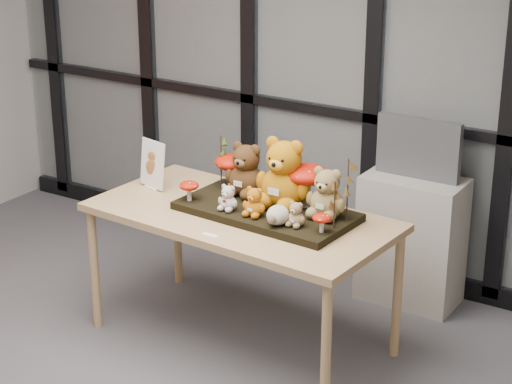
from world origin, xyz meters
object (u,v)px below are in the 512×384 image
Objects in this scene: sign_holder at (153,167)px; mushroom_back_right at (306,184)px; plush_cream_hedgehog at (278,214)px; diorama_tray at (267,211)px; cabinet at (411,240)px; monitor at (418,148)px; bear_white_bow at (228,196)px; mushroom_front_right at (322,222)px; mushroom_back_left at (232,169)px; bear_brown_medium at (246,166)px; bear_pooh_yellow at (284,169)px; display_table at (241,225)px; bear_beige_small at (296,213)px; mushroom_front_left at (189,190)px; bear_small_yellow at (255,200)px; bear_tan_back at (327,190)px.

mushroom_back_right is at bearing 20.92° from sign_holder.
sign_holder is at bearing 173.29° from plush_cream_hedgehog.
diorama_tray is 0.26m from mushroom_back_right.
cabinet is (0.30, 0.79, -0.55)m from mushroom_back_right.
cabinet is at bearing -90.00° from monitor.
cabinet is (1.24, 0.91, -0.51)m from sign_holder.
bear_white_bow reaches higher than mushroom_front_right.
mushroom_back_left is 0.51m from mushroom_back_right.
mushroom_front_right is (0.60, -0.24, -0.11)m from bear_brown_medium.
mushroom_front_right is at bearing -27.83° from bear_pooh_yellow.
mushroom_back_left is 1.98× the size of mushroom_front_right.
bear_pooh_yellow is at bearing -115.51° from cabinet.
mushroom_back_left is 0.47m from sign_holder.
cabinet is at bearing 49.85° from sign_holder.
display_table is at bearing -141.56° from bear_pooh_yellow.
mushroom_front_left is at bearing -176.61° from bear_beige_small.
bear_beige_small is (0.45, -0.24, -0.09)m from bear_brown_medium.
mushroom_front_right is (0.56, -0.00, -0.02)m from bear_white_bow.
mushroom_front_right is at bearing -48.07° from mushroom_back_right.
bear_white_bow is at bearing -174.25° from bear_small_yellow.
bear_white_bow is (-0.22, -0.21, -0.13)m from bear_pooh_yellow.
mushroom_back_left is 1.75× the size of mushroom_front_left.
plush_cream_hedgehog reaches higher than mushroom_front_right.
bear_tan_back is 0.53m from bear_white_bow.
mushroom_back_left is at bearing 150.13° from plush_cream_hedgehog.
mushroom_back_left is (-0.14, 0.06, -0.06)m from bear_brown_medium.
plush_cream_hedgehog is 1.22m from cabinet.
cabinet is (0.59, 0.97, -0.31)m from display_table.
bear_brown_medium is 2.28× the size of bear_beige_small.
mushroom_back_right is at bearing -110.57° from cabinet.
display_table is 10.97× the size of bear_white_bow.
monitor is at bearing 62.92° from display_table.
mushroom_back_right is at bearing 23.97° from mushroom_front_left.
mushroom_front_left is at bearing -179.97° from plush_cream_hedgehog.
sign_holder is at bearing -143.03° from monitor.
bear_brown_medium is 0.59m from sign_holder.
sign_holder is (-0.44, -0.16, -0.02)m from mushroom_back_left.
bear_white_bow is 0.30× the size of monitor.
bear_tan_back is 1.10m from sign_holder.
mushroom_back_left reaches higher than mushroom_front_right.
mushroom_back_right reaches higher than display_table.
bear_small_yellow is at bearing -122.42° from mushroom_back_right.
bear_brown_medium reaches higher than display_table.
bear_small_yellow is at bearing -25.17° from display_table.
bear_tan_back is 0.23m from mushroom_front_right.
bear_white_bow is 0.73× the size of mushroom_back_left.
bear_brown_medium is at bearing 117.02° from display_table.
mushroom_front_left is at bearing -177.15° from bear_white_bow.
mushroom_front_right is (0.74, -0.30, -0.05)m from mushroom_back_left.
bear_beige_small is 0.68× the size of mushroom_back_left.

